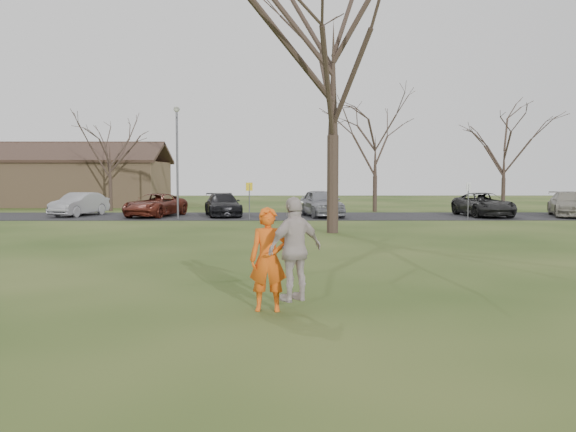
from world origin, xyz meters
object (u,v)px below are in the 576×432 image
object	(u,v)px
car_3	(223,205)
car_6	(484,205)
building	(38,181)
car_7	(570,204)
car_2	(155,205)
player_defender	(268,259)
car_1	(79,204)
big_tree	(333,69)
lamp_post	(177,148)
car_4	(322,203)
catching_play	(295,249)

from	to	relation	value
car_3	car_6	world-z (taller)	car_6
building	car_7	bearing A→B (deg)	-20.15
car_2	player_defender	bearing A→B (deg)	-57.39
car_1	big_tree	size ratio (longest dim) A/B	0.30
player_defender	lamp_post	xyz separation A→B (m)	(-5.61, 22.47, 3.00)
player_defender	car_7	world-z (taller)	player_defender
player_defender	car_4	bearing A→B (deg)	87.85
car_4	catching_play	world-z (taller)	catching_play
car_6	big_tree	distance (m)	14.97
car_3	catching_play	world-z (taller)	catching_play
car_1	catching_play	bearing A→B (deg)	-46.57
car_3	lamp_post	bearing A→B (deg)	-145.08
car_2	building	distance (m)	18.26
player_defender	big_tree	world-z (taller)	big_tree
car_4	car_3	bearing A→B (deg)	164.65
car_4	catching_play	bearing A→B (deg)	-105.77
player_defender	car_6	xyz separation A→B (m)	(12.08, 24.50, -0.23)
car_7	catching_play	xyz separation A→B (m)	(-16.68, -24.78, 0.43)
car_1	car_4	xyz separation A→B (m)	(14.48, -0.74, 0.11)
catching_play	car_3	bearing A→B (deg)	98.68
car_6	car_7	xyz separation A→B (m)	(5.09, -0.03, 0.03)
car_2	car_6	bearing A→B (deg)	15.95
car_1	car_6	distance (m)	24.07
lamp_post	car_4	bearing A→B (deg)	13.72
big_tree	car_2	bearing A→B (deg)	135.42
catching_play	building	distance (m)	43.24
car_3	big_tree	size ratio (longest dim) A/B	0.33
player_defender	car_6	distance (m)	27.32
car_1	car_4	size ratio (longest dim) A/B	0.89
car_2	car_4	world-z (taller)	car_4
car_4	car_2	bearing A→B (deg)	168.39
player_defender	catching_play	world-z (taller)	catching_play
car_1	car_7	world-z (taller)	car_7
car_4	lamp_post	xyz separation A→B (m)	(-8.11, -1.98, 3.12)
car_4	catching_play	xyz separation A→B (m)	(-2.01, -24.75, 0.36)
car_6	big_tree	bearing A→B (deg)	-141.02
car_4	catching_play	distance (m)	24.84
catching_play	building	world-z (taller)	building
car_7	big_tree	bearing A→B (deg)	-130.87
player_defender	car_2	distance (m)	25.60
car_1	car_3	distance (m)	8.64
car_4	big_tree	xyz separation A→B (m)	(-0.11, -9.48, 6.16)
car_1	lamp_post	distance (m)	7.65
car_3	big_tree	world-z (taller)	big_tree
car_3	car_4	size ratio (longest dim) A/B	0.99
player_defender	car_3	bearing A→B (deg)	101.36
car_6	catching_play	distance (m)	27.39
car_1	car_6	world-z (taller)	car_6
car_4	car_6	xyz separation A→B (m)	(9.58, 0.06, -0.11)
car_1	building	size ratio (longest dim) A/B	0.20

